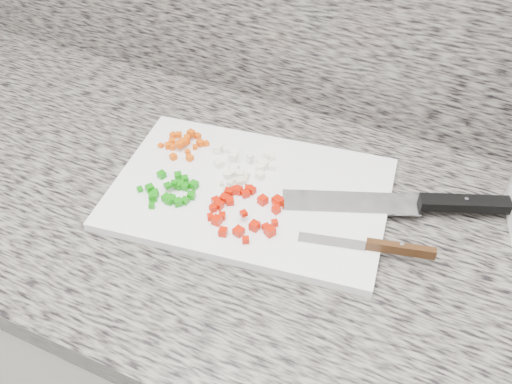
% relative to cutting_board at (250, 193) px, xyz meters
% --- Properties ---
extents(cabinet, '(3.92, 0.62, 0.86)m').
position_rel_cutting_board_xyz_m(cabinet, '(0.07, -0.03, -0.48)').
color(cabinet, silver).
rests_on(cabinet, ground).
extents(countertop, '(3.96, 0.64, 0.04)m').
position_rel_cutting_board_xyz_m(countertop, '(0.07, -0.03, -0.03)').
color(countertop, slate).
rests_on(countertop, cabinet).
extents(cutting_board, '(0.47, 0.35, 0.01)m').
position_rel_cutting_board_xyz_m(cutting_board, '(0.00, 0.00, 0.00)').
color(cutting_board, white).
rests_on(cutting_board, countertop).
extents(carrot_pile, '(0.08, 0.08, 0.02)m').
position_rel_cutting_board_xyz_m(carrot_pile, '(-0.15, 0.05, 0.01)').
color(carrot_pile, '#E44F04').
rests_on(carrot_pile, cutting_board).
extents(onion_pile, '(0.12, 0.09, 0.02)m').
position_rel_cutting_board_xyz_m(onion_pile, '(-0.04, 0.05, 0.01)').
color(onion_pile, white).
rests_on(onion_pile, cutting_board).
extents(green_pepper_pile, '(0.10, 0.09, 0.02)m').
position_rel_cutting_board_xyz_m(green_pepper_pile, '(-0.11, -0.06, 0.01)').
color(green_pepper_pile, '#107F0B').
rests_on(green_pepper_pile, cutting_board).
extents(red_pepper_pile, '(0.12, 0.11, 0.02)m').
position_rel_cutting_board_xyz_m(red_pepper_pile, '(0.01, -0.05, 0.01)').
color(red_pepper_pile, '#C31402').
rests_on(red_pepper_pile, cutting_board).
extents(garlic_pile, '(0.05, 0.06, 0.01)m').
position_rel_cutting_board_xyz_m(garlic_pile, '(-0.02, 0.00, 0.01)').
color(garlic_pile, beige).
rests_on(garlic_pile, cutting_board).
extents(chef_knife, '(0.34, 0.17, 0.02)m').
position_rel_cutting_board_xyz_m(chef_knife, '(0.26, 0.08, 0.01)').
color(chef_knife, silver).
rests_on(chef_knife, cutting_board).
extents(paring_knife, '(0.19, 0.06, 0.02)m').
position_rel_cutting_board_xyz_m(paring_knife, '(0.23, -0.03, 0.01)').
color(paring_knife, silver).
rests_on(paring_knife, cutting_board).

